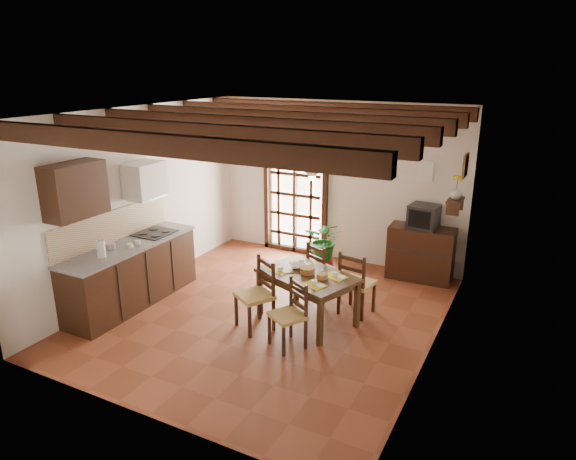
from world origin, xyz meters
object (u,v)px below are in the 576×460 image
Objects in this scene: kitchen_counter at (132,273)px; sideboard at (421,253)px; potted_plant at (325,238)px; pendant_lamp at (312,171)px; dining_table at (307,280)px; crt_tv at (424,216)px; chair_far_left at (323,281)px; chair_far_right at (356,294)px; chair_near_right at (288,327)px; chair_near_left at (256,307)px.

sideboard is at bearing 38.55° from kitchen_counter.
potted_plant is 2.33m from pendant_lamp.
crt_tv is at bearing 84.18° from dining_table.
pendant_lamp is (0.08, -0.62, 1.80)m from chair_far_left.
chair_far_right is at bearing -176.33° from chair_far_left.
chair_near_right is 2.62m from potted_plant.
chair_near_left is 3.08m from sideboard.
potted_plant is (-0.52, 1.80, -0.03)m from dining_table.
crt_tv is at bearing -98.59° from chair_far_right.
kitchen_counter is at bearing -150.43° from chair_near_right.
sideboard is (1.03, 2.15, -0.16)m from dining_table.
potted_plant is at bearing -44.42° from chair_far_left.
chair_far_left is at bearing -121.02° from crt_tv.
crt_tv is 0.57× the size of pendant_lamp.
sideboard is at bearing -104.34° from chair_far_left.
potted_plant is at bearing 133.96° from chair_near_right.
crt_tv reaches higher than chair_near_right.
chair_far_left is at bearing 100.80° from chair_near_left.
chair_far_right is at bearing 21.22° from kitchen_counter.
kitchen_counter is 2.82m from chair_far_left.
kitchen_counter is at bearing -145.12° from dining_table.
chair_far_left is at bearing -67.95° from potted_plant.
dining_table is 1.43× the size of sideboard.
potted_plant is at bearing 120.46° from chair_near_left.
kitchen_counter reaches higher than chair_far_right.
chair_near_right is 1.99m from pendant_lamp.
pendant_lamp is at bearing -109.78° from crt_tv.
chair_far_left is 1.86× the size of crt_tv.
chair_far_left is 1.97m from crt_tv.
chair_near_left is 1.08× the size of chair_far_left.
chair_far_left is (0.44, 1.23, -0.02)m from chair_near_left.
sideboard is 0.63m from crt_tv.
chair_near_right is at bearing -84.36° from pendant_lamp.
chair_near_right is 1.45m from chair_far_left.
sideboard is at bearing 96.96° from crt_tv.
potted_plant is at bearing 125.86° from dining_table.
potted_plant is at bearing -160.72° from crt_tv.
pendant_lamp is at bearing 109.83° from dining_table.
kitchen_counter reaches higher than chair_near_left.
chair_near_left is 3.16m from crt_tv.
chair_near_right is at bearing 78.68° from chair_far_right.
chair_near_right is 1.02× the size of pendant_lamp.
dining_table is 0.79m from chair_far_right.
potted_plant is (-1.04, 1.30, 0.28)m from chair_far_right.
chair_far_right is (0.44, 1.23, 0.02)m from chair_near_right.
potted_plant is 2.16× the size of pendant_lamp.
chair_near_left is at bearing -113.35° from crt_tv.
pendant_lamp is (-0.00, 0.10, 1.47)m from dining_table.
crt_tv is at bearing 38.49° from kitchen_counter.
sideboard is (0.50, 1.64, 0.15)m from chair_far_right.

